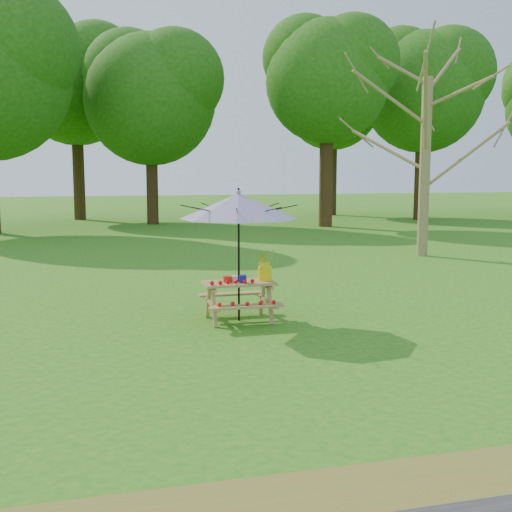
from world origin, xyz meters
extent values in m
cylinder|color=olive|center=(3.06, 10.13, 2.62)|extent=(0.44, 0.44, 5.25)
cube|color=#A87F4C|center=(-4.20, 3.33, 0.65)|extent=(1.20, 0.62, 0.04)
cube|color=#A87F4C|center=(-4.20, 2.78, 0.36)|extent=(1.20, 0.22, 0.04)
cube|color=#A87F4C|center=(-4.20, 3.88, 0.36)|extent=(1.20, 0.22, 0.04)
cylinder|color=black|center=(-4.20, 3.33, 1.12)|extent=(0.04, 0.04, 2.25)
cone|color=#20A7B9|center=(-4.20, 3.33, 1.95)|extent=(2.43, 2.43, 0.42)
sphere|color=#20A7B9|center=(-4.20, 3.33, 2.18)|extent=(0.08, 0.08, 0.08)
cube|color=red|center=(-4.39, 3.36, 0.72)|extent=(0.14, 0.12, 0.10)
cylinder|color=#121B96|center=(-4.16, 3.22, 0.74)|extent=(0.13, 0.13, 0.13)
cube|color=white|center=(-4.25, 3.53, 0.71)|extent=(0.13, 0.13, 0.07)
cylinder|color=yellow|center=(-3.73, 3.36, 0.79)|extent=(0.24, 0.24, 0.24)
imported|color=yellow|center=(-3.73, 3.36, 1.02)|extent=(0.37, 0.34, 0.35)
camera|label=1|loc=(-6.64, -7.08, 2.53)|focal=45.00mm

